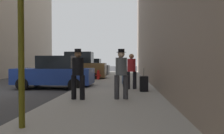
{
  "coord_description": "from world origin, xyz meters",
  "views": [
    {
      "loc": [
        6.61,
        -10.13,
        1.48
      ],
      "look_at": [
        5.6,
        4.37,
        1.12
      ],
      "focal_mm": 35.0,
      "sensor_mm": 36.0,
      "label": 1
    }
  ],
  "objects_px": {
    "pedestrian_in_red_jacket": "(131,69)",
    "duffel_bag": "(126,84)",
    "parked_bronze_suv": "(78,67)",
    "parked_blue_sedan": "(55,73)",
    "pedestrian_with_beanie": "(121,71)",
    "pedestrian_in_jeans": "(121,68)",
    "rolling_suitcase": "(144,84)",
    "pedestrian_with_fedora": "(78,71)",
    "fire_hydrant": "(98,75)",
    "parked_gray_coupe": "(90,68)"
  },
  "relations": [
    {
      "from": "duffel_bag",
      "to": "pedestrian_in_jeans",
      "type": "bearing_deg",
      "value": 103.46
    },
    {
      "from": "duffel_bag",
      "to": "parked_bronze_suv",
      "type": "bearing_deg",
      "value": 125.11
    },
    {
      "from": "pedestrian_in_red_jacket",
      "to": "pedestrian_with_beanie",
      "type": "height_order",
      "value": "pedestrian_with_beanie"
    },
    {
      "from": "rolling_suitcase",
      "to": "parked_gray_coupe",
      "type": "bearing_deg",
      "value": 109.76
    },
    {
      "from": "pedestrian_in_red_jacket",
      "to": "pedestrian_with_beanie",
      "type": "distance_m",
      "value": 2.91
    },
    {
      "from": "parked_gray_coupe",
      "to": "pedestrian_in_jeans",
      "type": "xyz_separation_m",
      "value": [
        3.57,
        -9.99,
        0.26
      ]
    },
    {
      "from": "pedestrian_in_red_jacket",
      "to": "parked_blue_sedan",
      "type": "bearing_deg",
      "value": 164.82
    },
    {
      "from": "rolling_suitcase",
      "to": "duffel_bag",
      "type": "height_order",
      "value": "rolling_suitcase"
    },
    {
      "from": "pedestrian_with_fedora",
      "to": "pedestrian_in_jeans",
      "type": "height_order",
      "value": "pedestrian_with_fedora"
    },
    {
      "from": "pedestrian_with_beanie",
      "to": "duffel_bag",
      "type": "bearing_deg",
      "value": 87.94
    },
    {
      "from": "pedestrian_in_red_jacket",
      "to": "rolling_suitcase",
      "type": "xyz_separation_m",
      "value": [
        0.54,
        -0.69,
        -0.61
      ]
    },
    {
      "from": "rolling_suitcase",
      "to": "duffel_bag",
      "type": "bearing_deg",
      "value": 114.76
    },
    {
      "from": "parked_blue_sedan",
      "to": "pedestrian_with_fedora",
      "type": "height_order",
      "value": "pedestrian_with_fedora"
    },
    {
      "from": "parked_bronze_suv",
      "to": "rolling_suitcase",
      "type": "bearing_deg",
      "value": -57.2
    },
    {
      "from": "parked_bronze_suv",
      "to": "duffel_bag",
      "type": "relative_size",
      "value": 10.51
    },
    {
      "from": "rolling_suitcase",
      "to": "pedestrian_with_beanie",
      "type": "bearing_deg",
      "value": -113.62
    },
    {
      "from": "parked_bronze_suv",
      "to": "rolling_suitcase",
      "type": "height_order",
      "value": "parked_bronze_suv"
    },
    {
      "from": "parked_bronze_suv",
      "to": "pedestrian_with_fedora",
      "type": "relative_size",
      "value": 2.6
    },
    {
      "from": "parked_bronze_suv",
      "to": "parked_gray_coupe",
      "type": "bearing_deg",
      "value": 90.0
    },
    {
      "from": "parked_bronze_suv",
      "to": "duffel_bag",
      "type": "distance_m",
      "value": 6.82
    },
    {
      "from": "pedestrian_with_fedora",
      "to": "duffel_bag",
      "type": "relative_size",
      "value": 4.04
    },
    {
      "from": "pedestrian_in_red_jacket",
      "to": "duffel_bag",
      "type": "xyz_separation_m",
      "value": [
        -0.27,
        1.07,
        -0.81
      ]
    },
    {
      "from": "fire_hydrant",
      "to": "rolling_suitcase",
      "type": "height_order",
      "value": "rolling_suitcase"
    },
    {
      "from": "parked_blue_sedan",
      "to": "parked_bronze_suv",
      "type": "distance_m",
      "value": 5.49
    },
    {
      "from": "parked_bronze_suv",
      "to": "pedestrian_with_beanie",
      "type": "height_order",
      "value": "parked_bronze_suv"
    },
    {
      "from": "parked_blue_sedan",
      "to": "fire_hydrant",
      "type": "height_order",
      "value": "parked_blue_sedan"
    },
    {
      "from": "parked_blue_sedan",
      "to": "fire_hydrant",
      "type": "xyz_separation_m",
      "value": [
        1.8,
        4.44,
        -0.35
      ]
    },
    {
      "from": "pedestrian_in_red_jacket",
      "to": "parked_bronze_suv",
      "type": "bearing_deg",
      "value": 122.23
    },
    {
      "from": "pedestrian_in_jeans",
      "to": "rolling_suitcase",
      "type": "bearing_deg",
      "value": -69.97
    },
    {
      "from": "pedestrian_in_red_jacket",
      "to": "duffel_bag",
      "type": "relative_size",
      "value": 3.89
    },
    {
      "from": "fire_hydrant",
      "to": "pedestrian_in_jeans",
      "type": "bearing_deg",
      "value": -60.57
    },
    {
      "from": "pedestrian_with_fedora",
      "to": "rolling_suitcase",
      "type": "relative_size",
      "value": 1.71
    },
    {
      "from": "pedestrian_with_fedora",
      "to": "rolling_suitcase",
      "type": "height_order",
      "value": "pedestrian_with_fedora"
    },
    {
      "from": "pedestrian_in_jeans",
      "to": "duffel_bag",
      "type": "bearing_deg",
      "value": -76.54
    },
    {
      "from": "pedestrian_in_jeans",
      "to": "duffel_bag",
      "type": "height_order",
      "value": "pedestrian_in_jeans"
    },
    {
      "from": "pedestrian_in_red_jacket",
      "to": "rolling_suitcase",
      "type": "height_order",
      "value": "pedestrian_in_red_jacket"
    },
    {
      "from": "pedestrian_with_fedora",
      "to": "rolling_suitcase",
      "type": "bearing_deg",
      "value": 43.75
    },
    {
      "from": "parked_bronze_suv",
      "to": "pedestrian_with_beanie",
      "type": "distance_m",
      "value": 10.22
    },
    {
      "from": "pedestrian_with_beanie",
      "to": "pedestrian_in_jeans",
      "type": "height_order",
      "value": "pedestrian_with_beanie"
    },
    {
      "from": "parked_bronze_suv",
      "to": "rolling_suitcase",
      "type": "distance_m",
      "value": 8.71
    },
    {
      "from": "rolling_suitcase",
      "to": "fire_hydrant",
      "type": "bearing_deg",
      "value": 114.91
    },
    {
      "from": "pedestrian_with_beanie",
      "to": "rolling_suitcase",
      "type": "height_order",
      "value": "pedestrian_with_beanie"
    },
    {
      "from": "duffel_bag",
      "to": "parked_blue_sedan",
      "type": "bearing_deg",
      "value": 179.13
    },
    {
      "from": "pedestrian_in_jeans",
      "to": "duffel_bag",
      "type": "distance_m",
      "value": 1.62
    },
    {
      "from": "pedestrian_in_jeans",
      "to": "pedestrian_with_fedora",
      "type": "bearing_deg",
      "value": -103.6
    },
    {
      "from": "parked_gray_coupe",
      "to": "pedestrian_in_red_jacket",
      "type": "height_order",
      "value": "pedestrian_in_red_jacket"
    },
    {
      "from": "parked_blue_sedan",
      "to": "pedestrian_with_fedora",
      "type": "distance_m",
      "value": 4.76
    },
    {
      "from": "duffel_bag",
      "to": "fire_hydrant",
      "type": "bearing_deg",
      "value": 114.97
    },
    {
      "from": "parked_blue_sedan",
      "to": "pedestrian_in_jeans",
      "type": "bearing_deg",
      "value": 20.09
    },
    {
      "from": "parked_blue_sedan",
      "to": "parked_bronze_suv",
      "type": "height_order",
      "value": "parked_bronze_suv"
    }
  ]
}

